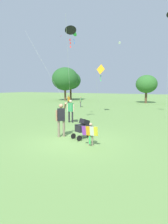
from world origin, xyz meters
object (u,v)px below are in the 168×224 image
kite_blue_high (73,35)px  kite_green_novelty (101,71)px  child_with_butterfly_kite (91,132)px  person_sitting_far (81,101)px  person_adult_flyer (61,117)px  kite_adult_black (71,31)px  stroller (83,127)px  person_red_shirt (71,109)px  person_couple_left (69,100)px

kite_blue_high → kite_green_novelty: bearing=83.5°
child_with_butterfly_kite → person_sitting_far: bearing=119.0°
person_adult_flyer → kite_adult_black: size_ratio=0.28×
stroller → person_red_shirt: 4.56m
kite_blue_high → stroller: bearing=-56.0°
person_adult_flyer → stroller: person_adult_flyer is taller
person_adult_flyer → kite_adult_black: (-1.32, 3.32, 5.25)m
stroller → kite_adult_black: kite_adult_black is taller
child_with_butterfly_kite → person_red_shirt: size_ratio=0.62×
child_with_butterfly_kite → kite_blue_high: 9.07m
kite_green_novelty → person_sitting_far: (-4.35, 4.22, -3.33)m
kite_adult_black → person_red_shirt: bearing=124.8°
kite_blue_high → person_sitting_far: size_ratio=5.18×
kite_blue_high → person_couple_left: bearing=123.3°
kite_adult_black → kite_blue_high: bearing=113.4°
kite_blue_high → person_couple_left: 11.54m
kite_blue_high → person_sitting_far: (-3.85, 8.57, -5.71)m
child_with_butterfly_kite → stroller: bearing=133.2°
person_sitting_far → kite_adult_black: bearing=-65.9°
stroller → kite_adult_black: (-2.50, 3.15, 5.70)m
kite_blue_high → person_sitting_far: 11.00m
kite_adult_black → person_red_shirt: 5.35m
kite_green_novelty → person_sitting_far: kite_green_novelty is taller
kite_adult_black → person_couple_left: size_ratio=4.46×
kite_adult_black → person_couple_left: (-6.20, 9.99, -5.43)m
kite_green_novelty → person_couple_left: kite_green_novelty is taller
kite_blue_high → person_couple_left: (-5.53, 8.42, -5.62)m
kite_green_novelty → kite_blue_high: bearing=-96.5°
child_with_butterfly_kite → person_couple_left: (-9.55, 14.04, 0.26)m
kite_adult_black → kite_green_novelty: kite_adult_black is taller
kite_green_novelty → person_red_shirt: kite_green_novelty is taller
person_sitting_far → person_red_shirt: bearing=-66.4°
person_sitting_far → kite_green_novelty: bearing=-44.1°
person_adult_flyer → kite_green_novelty: (-1.50, 9.24, 3.05)m
child_with_butterfly_kite → stroller: 1.23m
child_with_butterfly_kite → stroller: (-0.84, 0.90, -0.01)m
person_adult_flyer → kite_adult_black: 6.35m
person_couple_left → kite_adult_black: bearing=-58.2°
child_with_butterfly_kite → person_adult_flyer: bearing=160.2°
stroller → kite_green_novelty: size_ratio=0.23×
person_adult_flyer → stroller: (1.18, 0.17, -0.45)m
stroller → kite_adult_black: 6.98m
person_red_shirt → stroller: bearing=-52.0°
stroller → person_sitting_far: person_sitting_far is taller
child_with_butterfly_kite → person_couple_left: 16.98m
person_sitting_far → person_couple_left: bearing=-174.9°
kite_green_novelty → child_with_butterfly_kite: bearing=-70.5°
person_red_shirt → person_sitting_far: bearing=113.6°
kite_blue_high → person_red_shirt: (0.38, -1.14, -5.51)m
child_with_butterfly_kite → kite_adult_black: bearing=129.6°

